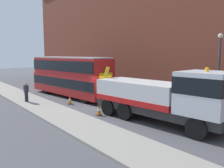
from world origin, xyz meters
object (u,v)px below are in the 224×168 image
object	(u,v)px
recovery_tow_truck	(163,96)
street_lamp	(219,66)
traffic_cone_midway	(99,111)
traffic_cone_near_bus	(70,100)
pedestrian_onlooker	(26,92)
double_decker_bus	(70,75)

from	to	relation	value
recovery_tow_truck	street_lamp	xyz separation A→B (m)	(0.75, 5.31, 1.71)
recovery_tow_truck	traffic_cone_midway	distance (m)	4.75
traffic_cone_near_bus	traffic_cone_midway	bearing A→B (deg)	-1.77
recovery_tow_truck	traffic_cone_midway	bearing A→B (deg)	-159.16
recovery_tow_truck	street_lamp	size ratio (longest dim) A/B	1.76
pedestrian_onlooker	street_lamp	distance (m)	15.96
traffic_cone_midway	traffic_cone_near_bus	bearing A→B (deg)	178.23
traffic_cone_near_bus	traffic_cone_midway	xyz separation A→B (m)	(4.64, -0.14, 0.00)
double_decker_bus	traffic_cone_near_bus	size ratio (longest dim) A/B	15.55
pedestrian_onlooker	street_lamp	xyz separation A→B (m)	(12.16, 10.04, 2.49)
recovery_tow_truck	street_lamp	bearing A→B (deg)	76.16
recovery_tow_truck	pedestrian_onlooker	size ratio (longest dim) A/B	5.99
double_decker_bus	traffic_cone_near_bus	xyz separation A→B (m)	(3.42, -1.84, -1.89)
double_decker_bus	pedestrian_onlooker	distance (m)	4.90
pedestrian_onlooker	street_lamp	size ratio (longest dim) A/B	0.29
double_decker_bus	street_lamp	xyz separation A→B (m)	(12.85, 5.36, 1.24)
pedestrian_onlooker	traffic_cone_near_bus	distance (m)	3.99
recovery_tow_truck	pedestrian_onlooker	bearing A→B (deg)	-163.30
traffic_cone_near_bus	pedestrian_onlooker	bearing A→B (deg)	-133.76
street_lamp	traffic_cone_near_bus	bearing A→B (deg)	-142.65
pedestrian_onlooker	traffic_cone_near_bus	size ratio (longest dim) A/B	2.38
street_lamp	pedestrian_onlooker	bearing A→B (deg)	-140.44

